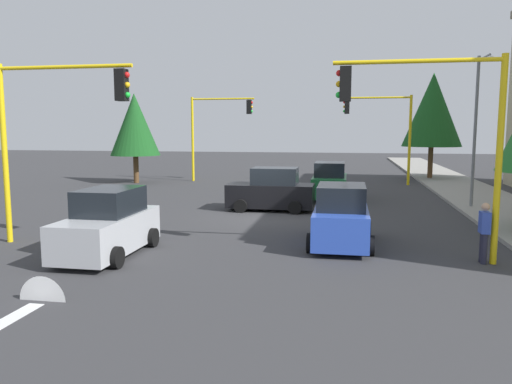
# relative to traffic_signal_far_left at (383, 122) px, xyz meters

# --- Properties ---
(ground_plane) EXTENTS (120.00, 120.00, 0.00)m
(ground_plane) POSITION_rel_traffic_signal_far_left_xyz_m (14.00, -5.74, -4.20)
(ground_plane) COLOR #353538
(sidewalk_kerb) EXTENTS (80.00, 4.00, 0.15)m
(sidewalk_kerb) POSITION_rel_traffic_signal_far_left_xyz_m (9.00, 4.76, -4.12)
(sidewalk_kerb) COLOR gray
(sidewalk_kerb) RESTS_ON ground
(lane_arrow_near) EXTENTS (2.40, 1.10, 1.10)m
(lane_arrow_near) POSITION_rel_traffic_signal_far_left_xyz_m (25.51, -8.74, -4.19)
(lane_arrow_near) COLOR silver
(lane_arrow_near) RESTS_ON ground
(traffic_signal_far_left) EXTENTS (0.36, 4.59, 5.95)m
(traffic_signal_far_left) POSITION_rel_traffic_signal_far_left_xyz_m (0.00, 0.00, 0.00)
(traffic_signal_far_left) COLOR yellow
(traffic_signal_far_left) RESTS_ON ground
(traffic_signal_near_left) EXTENTS (0.36, 4.59, 5.70)m
(traffic_signal_near_left) POSITION_rel_traffic_signal_far_left_xyz_m (20.00, -0.04, -0.16)
(traffic_signal_near_left) COLOR yellow
(traffic_signal_near_left) RESTS_ON ground
(traffic_signal_far_right) EXTENTS (0.36, 4.59, 5.99)m
(traffic_signal_far_right) POSITION_rel_traffic_signal_far_left_xyz_m (0.00, -11.48, 0.02)
(traffic_signal_far_right) COLOR yellow
(traffic_signal_far_right) RESTS_ON ground
(traffic_signal_near_right) EXTENTS (0.36, 4.59, 5.78)m
(traffic_signal_near_right) POSITION_rel_traffic_signal_far_left_xyz_m (20.00, -11.45, -0.11)
(traffic_signal_near_right) COLOR yellow
(traffic_signal_near_right) RESTS_ON ground
(street_lamp_curbside) EXTENTS (2.15, 0.28, 7.00)m
(street_lamp_curbside) POSITION_rel_traffic_signal_far_left_xyz_m (10.39, 3.46, 0.15)
(street_lamp_curbside) COLOR slate
(street_lamp_curbside) RESTS_ON ground
(tree_roadside_far) EXTENTS (4.26, 4.26, 7.79)m
(tree_roadside_far) POSITION_rel_traffic_signal_far_left_xyz_m (-4.00, 3.76, 0.92)
(tree_roadside_far) COLOR brown
(tree_roadside_far) RESTS_ON ground
(tree_opposite_side) EXTENTS (3.39, 3.39, 6.16)m
(tree_opposite_side) POSITION_rel_traffic_signal_far_left_xyz_m (2.00, -16.74, -0.17)
(tree_opposite_side) COLOR brown
(tree_opposite_side) RESTS_ON ground
(car_blue) EXTENTS (3.91, 1.99, 1.98)m
(car_blue) POSITION_rel_traffic_signal_far_left_xyz_m (18.50, -2.44, -3.30)
(car_blue) COLOR blue
(car_blue) RESTS_ON ground
(car_silver) EXTENTS (4.06, 1.97, 1.98)m
(car_silver) POSITION_rel_traffic_signal_far_left_xyz_m (21.02, -9.19, -3.30)
(car_silver) COLOR #B2B5BA
(car_silver) RESTS_ON ground
(car_black) EXTENTS (2.04, 3.94, 1.98)m
(car_black) POSITION_rel_traffic_signal_far_left_xyz_m (12.00, -5.67, -3.30)
(car_black) COLOR black
(car_black) RESTS_ON ground
(car_green) EXTENTS (4.02, 2.08, 1.98)m
(car_green) POSITION_rel_traffic_signal_far_left_xyz_m (7.59, -3.19, -3.30)
(car_green) COLOR #1E7238
(car_green) RESTS_ON ground
(pedestrian_crossing) EXTENTS (0.40, 0.24, 1.70)m
(pedestrian_crossing) POSITION_rel_traffic_signal_far_left_xyz_m (19.96, 1.50, -3.29)
(pedestrian_crossing) COLOR #262638
(pedestrian_crossing) RESTS_ON ground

